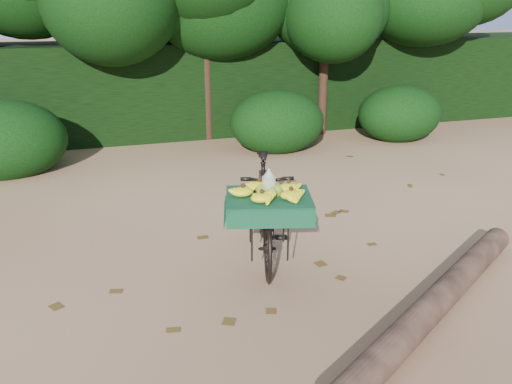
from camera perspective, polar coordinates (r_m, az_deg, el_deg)
name	(u,v)px	position (r m, az deg, el deg)	size (l,w,h in m)	color
ground	(282,263)	(5.60, 2.77, -7.52)	(80.00, 80.00, 0.00)	tan
vendor_bicycle	(265,209)	(5.50, 0.92, -1.78)	(1.08, 1.90, 1.07)	black
fallen_log	(436,303)	(4.92, 18.40, -10.98)	(0.25, 0.25, 3.40)	brown
hedge_backdrop	(174,88)	(11.23, -8.66, 10.80)	(26.00, 1.80, 1.80)	black
tree_row	(142,34)	(10.24, -11.92, 16.00)	(14.50, 2.00, 4.00)	black
bush_clumps	(223,129)	(9.48, -3.48, 6.65)	(8.80, 1.70, 0.90)	black
leaf_litter	(262,238)	(6.15, 0.64, -4.88)	(7.00, 7.30, 0.01)	#533B16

